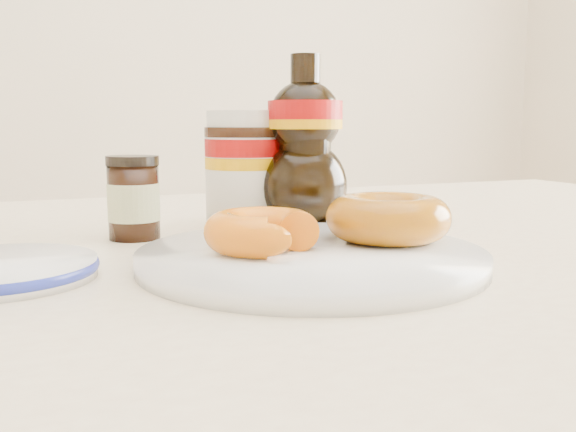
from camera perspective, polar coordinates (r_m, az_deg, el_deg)
name	(u,v)px	position (r m, az deg, el deg)	size (l,w,h in m)	color
dining_table	(328,313)	(0.69, 3.62, -8.58)	(1.40, 0.90, 0.75)	#FAE8BE
plate	(311,257)	(0.53, 2.07, -3.66)	(0.29, 0.29, 0.01)	white
donut_bitten	(262,231)	(0.52, -2.36, -1.36)	(0.09, 0.09, 0.03)	#E95C0D
donut_whole	(388,218)	(0.57, 8.88, -0.15)	(0.11, 0.11, 0.04)	#AD6B0B
nutella_jar	(245,164)	(0.74, -3.82, 4.66)	(0.09, 0.09, 0.13)	white
syrup_bottle	(305,142)	(0.72, 1.52, 6.56)	(0.10, 0.08, 0.19)	black
dark_jar	(134,199)	(0.67, -13.57, 1.52)	(0.05, 0.05, 0.08)	black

